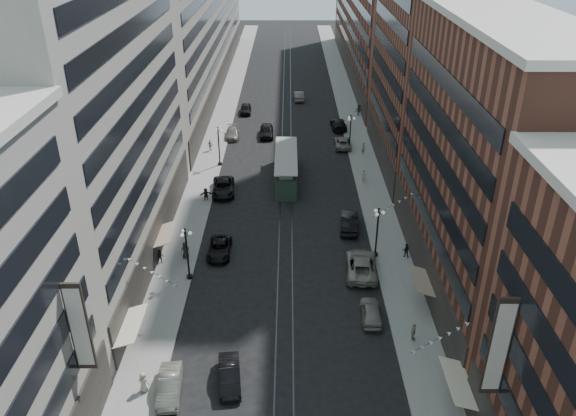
{
  "coord_description": "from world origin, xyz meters",
  "views": [
    {
      "loc": [
        0.33,
        -16.41,
        31.55
      ],
      "look_at": [
        0.27,
        33.22,
        5.0
      ],
      "focal_mm": 35.0,
      "sensor_mm": 36.0,
      "label": 1
    }
  ],
  "objects_px": {
    "lamppost_se_mid": "(350,132)",
    "pedestrian_4": "(413,332)",
    "pedestrian_5": "(206,194)",
    "pedestrian_8": "(363,148)",
    "car_1": "(169,386)",
    "car_2": "(219,249)",
    "pedestrian_extra_1": "(185,250)",
    "pedestrian_6": "(210,145)",
    "pedestrian_2": "(160,257)",
    "pedestrian_extra_0": "(364,176)",
    "car_5": "(230,375)",
    "car_13": "(267,131)",
    "car_14": "(299,96)",
    "lamppost_sw_far": "(187,252)",
    "car_12": "(339,124)",
    "lamppost_se_far": "(377,231)",
    "car_7": "(223,187)",
    "pedestrian_1": "(144,382)",
    "car_11": "(343,143)",
    "pedestrian_9": "(359,110)",
    "car_8": "(233,133)",
    "car_10": "(349,222)",
    "lamppost_sw_mid": "(219,145)",
    "pedestrian_7": "(406,250)",
    "car_4": "(371,312)",
    "car_extra_0": "(361,265)",
    "car_9": "(246,109)",
    "streetcar": "(286,168)"
  },
  "relations": [
    {
      "from": "car_4",
      "to": "pedestrian_extra_0",
      "type": "distance_m",
      "value": 27.35
    },
    {
      "from": "car_4",
      "to": "car_10",
      "type": "height_order",
      "value": "car_10"
    },
    {
      "from": "lamppost_se_mid",
      "to": "pedestrian_4",
      "type": "relative_size",
      "value": 3.31
    },
    {
      "from": "lamppost_se_far",
      "to": "pedestrian_6",
      "type": "relative_size",
      "value": 3.42
    },
    {
      "from": "pedestrian_2",
      "to": "car_11",
      "type": "xyz_separation_m",
      "value": [
        20.9,
        31.37,
        -0.19
      ]
    },
    {
      "from": "lamppost_sw_far",
      "to": "lamppost_se_mid",
      "type": "distance_m",
      "value": 36.91
    },
    {
      "from": "pedestrian_4",
      "to": "pedestrian_5",
      "type": "distance_m",
      "value": 32.25
    },
    {
      "from": "lamppost_sw_mid",
      "to": "pedestrian_7",
      "type": "relative_size",
      "value": 3.58
    },
    {
      "from": "lamppost_se_mid",
      "to": "car_9",
      "type": "xyz_separation_m",
      "value": [
        -16.36,
        17.71,
        -2.32
      ]
    },
    {
      "from": "pedestrian_4",
      "to": "pedestrian_7",
      "type": "relative_size",
      "value": 1.08
    },
    {
      "from": "car_4",
      "to": "car_5",
      "type": "distance_m",
      "value": 13.8
    },
    {
      "from": "pedestrian_extra_0",
      "to": "car_8",
      "type": "bearing_deg",
      "value": 5.99
    },
    {
      "from": "lamppost_sw_mid",
      "to": "car_12",
      "type": "relative_size",
      "value": 0.98
    },
    {
      "from": "pedestrian_2",
      "to": "pedestrian_extra_0",
      "type": "height_order",
      "value": "pedestrian_extra_0"
    },
    {
      "from": "car_14",
      "to": "pedestrian_5",
      "type": "xyz_separation_m",
      "value": [
        -11.92,
        -41.02,
        0.14
      ]
    },
    {
      "from": "car_8",
      "to": "pedestrian_8",
      "type": "bearing_deg",
      "value": -22.87
    },
    {
      "from": "car_5",
      "to": "lamppost_se_mid",
      "type": "bearing_deg",
      "value": 66.56
    },
    {
      "from": "streetcar",
      "to": "pedestrian_1",
      "type": "height_order",
      "value": "streetcar"
    },
    {
      "from": "car_10",
      "to": "car_11",
      "type": "height_order",
      "value": "car_10"
    },
    {
      "from": "car_7",
      "to": "pedestrian_8",
      "type": "bearing_deg",
      "value": 28.57
    },
    {
      "from": "lamppost_se_far",
      "to": "pedestrian_9",
      "type": "height_order",
      "value": "lamppost_se_far"
    },
    {
      "from": "pedestrian_5",
      "to": "pedestrian_8",
      "type": "bearing_deg",
      "value": 19.47
    },
    {
      "from": "car_13",
      "to": "car_14",
      "type": "xyz_separation_m",
      "value": [
        5.32,
        18.92,
        -0.09
      ]
    },
    {
      "from": "car_9",
      "to": "car_13",
      "type": "distance_m",
      "value": 11.98
    },
    {
      "from": "car_1",
      "to": "pedestrian_2",
      "type": "distance_m",
      "value": 17.47
    },
    {
      "from": "pedestrian_4",
      "to": "lamppost_se_mid",
      "type": "bearing_deg",
      "value": 13.41
    },
    {
      "from": "car_10",
      "to": "pedestrian_9",
      "type": "xyz_separation_m",
      "value": [
        5.25,
        38.34,
        0.24
      ]
    },
    {
      "from": "pedestrian_2",
      "to": "pedestrian_8",
      "type": "distance_m",
      "value": 36.78
    },
    {
      "from": "pedestrian_5",
      "to": "lamppost_se_far",
      "type": "bearing_deg",
      "value": -48.57
    },
    {
      "from": "car_5",
      "to": "pedestrian_extra_0",
      "type": "distance_m",
      "value": 37.53
    },
    {
      "from": "car_8",
      "to": "pedestrian_1",
      "type": "bearing_deg",
      "value": -94.87
    },
    {
      "from": "pedestrian_6",
      "to": "pedestrian_extra_1",
      "type": "height_order",
      "value": "pedestrian_extra_1"
    },
    {
      "from": "pedestrian_7",
      "to": "car_extra_0",
      "type": "bearing_deg",
      "value": 37.78
    },
    {
      "from": "pedestrian_9",
      "to": "lamppost_sw_far",
      "type": "bearing_deg",
      "value": -122.9
    },
    {
      "from": "pedestrian_6",
      "to": "car_13",
      "type": "bearing_deg",
      "value": -117.48
    },
    {
      "from": "car_2",
      "to": "car_extra_0",
      "type": "relative_size",
      "value": 0.78
    },
    {
      "from": "lamppost_se_far",
      "to": "car_5",
      "type": "relative_size",
      "value": 1.22
    },
    {
      "from": "lamppost_sw_far",
      "to": "car_12",
      "type": "bearing_deg",
      "value": 67.22
    },
    {
      "from": "pedestrian_extra_0",
      "to": "pedestrian_extra_1",
      "type": "distance_m",
      "value": 26.92
    },
    {
      "from": "car_10",
      "to": "car_13",
      "type": "height_order",
      "value": "car_13"
    },
    {
      "from": "lamppost_se_far",
      "to": "car_5",
      "type": "bearing_deg",
      "value": -127.4
    },
    {
      "from": "pedestrian_5",
      "to": "pedestrian_extra_1",
      "type": "relative_size",
      "value": 0.89
    },
    {
      "from": "lamppost_sw_mid",
      "to": "pedestrian_9",
      "type": "height_order",
      "value": "lamppost_sw_mid"
    },
    {
      "from": "car_11",
      "to": "car_12",
      "type": "height_order",
      "value": "car_12"
    },
    {
      "from": "car_14",
      "to": "pedestrian_6",
      "type": "distance_m",
      "value": 28.5
    },
    {
      "from": "car_2",
      "to": "car_extra_0",
      "type": "bearing_deg",
      "value": -13.42
    },
    {
      "from": "car_1",
      "to": "car_2",
      "type": "xyz_separation_m",
      "value": [
        1.6,
        18.85,
        -0.06
      ]
    },
    {
      "from": "car_8",
      "to": "lamppost_se_far",
      "type": "bearing_deg",
      "value": -65.4
    },
    {
      "from": "pedestrian_1",
      "to": "pedestrian_6",
      "type": "distance_m",
      "value": 46.49
    },
    {
      "from": "lamppost_se_far",
      "to": "car_8",
      "type": "relative_size",
      "value": 1.13
    }
  ]
}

